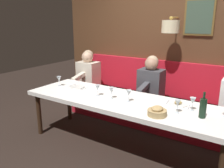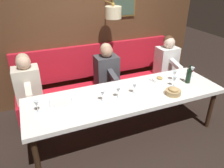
{
  "view_description": "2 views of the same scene",
  "coord_description": "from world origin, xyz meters",
  "views": [
    {
      "loc": [
        -2.61,
        -1.51,
        1.79
      ],
      "look_at": [
        0.05,
        0.21,
        0.92
      ],
      "focal_mm": 37.0,
      "sensor_mm": 36.0,
      "label": 1
    },
    {
      "loc": [
        -2.43,
        1.23,
        2.32
      ],
      "look_at": [
        0.05,
        0.21,
        0.92
      ],
      "focal_mm": 34.71,
      "sensor_mm": 36.0,
      "label": 2
    }
  ],
  "objects": [
    {
      "name": "ground_plane",
      "position": [
        0.0,
        0.0,
        0.0
      ],
      "size": [
        12.0,
        12.0,
        0.0
      ],
      "primitive_type": "plane",
      "color": "black"
    },
    {
      "name": "dining_table",
      "position": [
        0.0,
        0.0,
        0.68
      ],
      "size": [
        0.9,
        2.9,
        0.74
      ],
      "color": "white",
      "rests_on": "ground_plane"
    },
    {
      "name": "banquette_bench",
      "position": [
        0.89,
        0.0,
        0.23
      ],
      "size": [
        0.52,
        3.1,
        0.45
      ],
      "primitive_type": "cube",
      "color": "red",
      "rests_on": "ground_plane"
    },
    {
      "name": "back_wall_panel",
      "position": [
        1.46,
        -0.01,
        1.36
      ],
      "size": [
        0.59,
        4.3,
        2.9
      ],
      "color": "#51331E",
      "rests_on": "ground_plane"
    },
    {
      "name": "diner_nearest",
      "position": [
        0.88,
        -1.31,
        0.82
      ],
      "size": [
        0.6,
        0.4,
        0.79
      ],
      "color": "white",
      "rests_on": "banquette_bench"
    },
    {
      "name": "diner_near",
      "position": [
        0.88,
        -0.03,
        0.82
      ],
      "size": [
        0.6,
        0.4,
        0.79
      ],
      "color": "#3D3D42",
      "rests_on": "banquette_bench"
    },
    {
      "name": "diner_middle",
      "position": [
        0.88,
        1.31,
        0.82
      ],
      "size": [
        0.6,
        0.4,
        0.79
      ],
      "color": "beige",
      "rests_on": "banquette_bench"
    },
    {
      "name": "place_setting_0",
      "position": [
        0.12,
        0.92,
        0.75
      ],
      "size": [
        0.24,
        0.32,
        0.01
      ],
      "color": "silver",
      "rests_on": "dining_table"
    },
    {
      "name": "place_setting_1",
      "position": [
        0.21,
        -0.7,
        0.75
      ],
      "size": [
        0.24,
        0.33,
        0.05
      ],
      "color": "white",
      "rests_on": "dining_table"
    },
    {
      "name": "wine_glass_0",
      "position": [
        0.02,
        1.23,
        0.86
      ],
      "size": [
        0.07,
        0.07,
        0.16
      ],
      "color": "silver",
      "rests_on": "dining_table"
    },
    {
      "name": "wine_glass_1",
      "position": [
        -0.05,
        0.16,
        0.86
      ],
      "size": [
        0.07,
        0.07,
        0.16
      ],
      "color": "silver",
      "rests_on": "dining_table"
    },
    {
      "name": "wine_glass_2",
      "position": [
        0.12,
        -1.27,
        0.86
      ],
      "size": [
        0.07,
        0.07,
        0.16
      ],
      "color": "silver",
      "rests_on": "dining_table"
    },
    {
      "name": "wine_glass_3",
      "position": [
        -0.05,
        0.39,
        0.86
      ],
      "size": [
        0.07,
        0.07,
        0.16
      ],
      "color": "silver",
      "rests_on": "dining_table"
    },
    {
      "name": "wine_glass_4",
      "position": [
        0.11,
        -0.91,
        0.86
      ],
      "size": [
        0.07,
        0.07,
        0.16
      ],
      "color": "silver",
      "rests_on": "dining_table"
    },
    {
      "name": "wine_glass_5",
      "position": [
        -0.06,
        -0.78,
        0.86
      ],
      "size": [
        0.07,
        0.07,
        0.16
      ],
      "color": "silver",
      "rests_on": "dining_table"
    },
    {
      "name": "wine_glass_6",
      "position": [
        -0.03,
        -0.11,
        0.86
      ],
      "size": [
        0.07,
        0.07,
        0.16
      ],
      "color": "silver",
      "rests_on": "dining_table"
    },
    {
      "name": "wine_bottle",
      "position": [
        -0.05,
        -1.06,
        0.86
      ],
      "size": [
        0.08,
        0.08,
        0.3
      ],
      "color": "black",
      "rests_on": "dining_table"
    },
    {
      "name": "bread_bowl",
      "position": [
        -0.27,
        -0.61,
        0.79
      ],
      "size": [
        0.22,
        0.22,
        0.12
      ],
      "color": "tan",
      "rests_on": "dining_table"
    }
  ]
}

